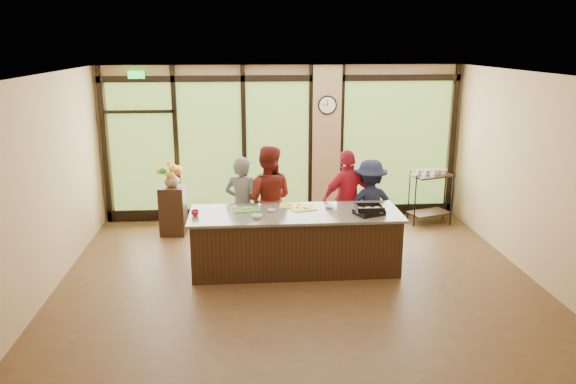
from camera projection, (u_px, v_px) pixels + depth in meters
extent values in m
plane|color=#4C2E1B|center=(297.00, 276.00, 8.45)|extent=(7.00, 7.00, 0.00)
plane|color=white|center=(298.00, 74.00, 7.67)|extent=(7.00, 7.00, 0.00)
plane|color=tan|center=(283.00, 143.00, 10.95)|extent=(7.00, 0.00, 7.00)
plane|color=tan|center=(47.00, 185.00, 7.79)|extent=(0.00, 6.00, 6.00)
plane|color=tan|center=(532.00, 175.00, 8.33)|extent=(0.00, 6.00, 6.00)
cube|color=tan|center=(326.00, 143.00, 10.96)|extent=(0.55, 0.12, 3.00)
cube|color=black|center=(283.00, 78.00, 10.57)|extent=(6.90, 0.08, 0.12)
cube|color=black|center=(283.00, 212.00, 11.26)|extent=(6.90, 0.08, 0.20)
cube|color=#19D83F|center=(136.00, 75.00, 10.30)|extent=(0.30, 0.04, 0.14)
cube|color=#447127|center=(142.00, 148.00, 10.72)|extent=(1.20, 0.02, 2.50)
cube|color=#447127|center=(210.00, 147.00, 10.82)|extent=(1.20, 0.02, 2.50)
cube|color=#447127|center=(278.00, 146.00, 10.92)|extent=(1.20, 0.02, 2.50)
cube|color=#447127|center=(396.00, 144.00, 11.11)|extent=(2.10, 0.02, 2.50)
cube|color=black|center=(104.00, 146.00, 10.64)|extent=(0.08, 0.08, 3.00)
cube|color=black|center=(176.00, 145.00, 10.74)|extent=(0.08, 0.08, 3.00)
cube|color=black|center=(244.00, 144.00, 10.84)|extent=(0.08, 0.08, 3.00)
cube|color=black|center=(311.00, 143.00, 10.94)|extent=(0.08, 0.08, 3.00)
cube|color=black|center=(341.00, 143.00, 10.99)|extent=(0.08, 0.08, 3.00)
cube|color=black|center=(453.00, 141.00, 11.16)|extent=(0.08, 0.08, 3.00)
cube|color=black|center=(295.00, 242.00, 8.63)|extent=(3.10, 1.00, 0.88)
cube|color=slate|center=(295.00, 214.00, 8.51)|extent=(3.20, 1.10, 0.04)
cylinder|color=black|center=(327.00, 105.00, 10.69)|extent=(0.36, 0.04, 0.36)
cylinder|color=white|center=(327.00, 105.00, 10.68)|extent=(0.31, 0.01, 0.31)
cube|color=black|center=(328.00, 102.00, 10.66)|extent=(0.01, 0.00, 0.11)
cube|color=black|center=(325.00, 105.00, 10.67)|extent=(0.09, 0.00, 0.01)
imported|color=slate|center=(242.00, 206.00, 9.19)|extent=(0.70, 0.58, 1.65)
imported|color=maroon|center=(268.00, 199.00, 9.28)|extent=(0.99, 0.83, 1.80)
imported|color=#B51B31|center=(347.00, 200.00, 9.37)|extent=(1.09, 0.74, 1.71)
imported|color=#1C223D|center=(370.00, 205.00, 9.38)|extent=(1.05, 0.67, 1.55)
cube|color=black|center=(369.00, 212.00, 8.39)|extent=(0.49, 0.45, 0.07)
imported|color=silver|center=(367.00, 211.00, 8.45)|extent=(0.34, 0.34, 0.08)
cube|color=#4D9436|center=(246.00, 209.00, 8.63)|extent=(0.46, 0.37, 0.01)
cube|color=yellow|center=(293.00, 205.00, 8.84)|extent=(0.45, 0.36, 0.01)
cube|color=yellow|center=(303.00, 209.00, 8.67)|extent=(0.44, 0.37, 0.01)
imported|color=white|center=(257.00, 216.00, 8.22)|extent=(0.17, 0.17, 0.05)
imported|color=white|center=(271.00, 211.00, 8.53)|extent=(0.16, 0.16, 0.04)
imported|color=white|center=(329.00, 207.00, 8.73)|extent=(0.18, 0.18, 0.03)
imported|color=#B81229|center=(195.00, 213.00, 8.32)|extent=(0.13, 0.13, 0.09)
cube|color=black|center=(173.00, 210.00, 10.22)|extent=(0.48, 0.48, 0.89)
imported|color=olive|center=(171.00, 179.00, 10.06)|extent=(0.35, 0.35, 0.29)
cube|color=black|center=(429.00, 213.00, 10.91)|extent=(0.88, 0.68, 0.03)
cube|color=black|center=(432.00, 175.00, 10.71)|extent=(0.88, 0.68, 0.03)
cylinder|color=black|center=(415.00, 201.00, 10.61)|extent=(0.03, 0.03, 1.00)
cylinder|color=black|center=(452.00, 200.00, 10.67)|extent=(0.03, 0.03, 1.00)
cylinder|color=black|center=(409.00, 195.00, 11.00)|extent=(0.03, 0.03, 1.00)
cylinder|color=black|center=(444.00, 195.00, 11.05)|extent=(0.03, 0.03, 1.00)
imported|color=silver|center=(419.00, 172.00, 10.68)|extent=(0.14, 0.14, 0.10)
imported|color=silver|center=(428.00, 172.00, 10.69)|extent=(0.14, 0.14, 0.10)
imported|color=silver|center=(436.00, 172.00, 10.70)|extent=(0.14, 0.14, 0.10)
imported|color=silver|center=(444.00, 172.00, 10.72)|extent=(0.14, 0.14, 0.10)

